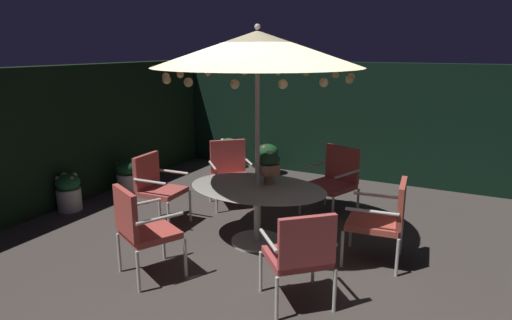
{
  "coord_description": "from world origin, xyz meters",
  "views": [
    {
      "loc": [
        2.14,
        -4.55,
        2.45
      ],
      "look_at": [
        -0.28,
        0.21,
        1.1
      ],
      "focal_mm": 31.59,
      "sensor_mm": 36.0,
      "label": 1
    }
  ],
  "objects_px": {
    "patio_chair_northeast": "(335,177)",
    "potted_plant_right_far": "(69,192)",
    "centerpiece_planter": "(269,165)",
    "patio_chair_east": "(230,169)",
    "patio_dining_table": "(257,198)",
    "patio_chair_southwest": "(301,252)",
    "patio_chair_north": "(384,216)",
    "potted_plant_back_center": "(128,175)",
    "patio_chair_southeast": "(156,184)",
    "potted_plant_back_left": "(229,153)",
    "potted_plant_left_near": "(267,159)",
    "patio_chair_south": "(141,226)",
    "patio_umbrella": "(257,49)"
  },
  "relations": [
    {
      "from": "patio_chair_south",
      "to": "potted_plant_right_far",
      "type": "height_order",
      "value": "patio_chair_south"
    },
    {
      "from": "patio_umbrella",
      "to": "potted_plant_back_center",
      "type": "height_order",
      "value": "patio_umbrella"
    },
    {
      "from": "patio_chair_northeast",
      "to": "potted_plant_left_near",
      "type": "xyz_separation_m",
      "value": [
        -1.82,
        1.49,
        -0.26
      ]
    },
    {
      "from": "patio_dining_table",
      "to": "patio_chair_northeast",
      "type": "height_order",
      "value": "patio_chair_northeast"
    },
    {
      "from": "patio_chair_southeast",
      "to": "potted_plant_back_center",
      "type": "relative_size",
      "value": 1.74
    },
    {
      "from": "patio_umbrella",
      "to": "patio_chair_south",
      "type": "xyz_separation_m",
      "value": [
        -0.69,
        -1.38,
        -1.82
      ]
    },
    {
      "from": "patio_chair_southeast",
      "to": "patio_dining_table",
      "type": "bearing_deg",
      "value": 3.13
    },
    {
      "from": "patio_chair_east",
      "to": "potted_plant_back_center",
      "type": "distance_m",
      "value": 1.92
    },
    {
      "from": "patio_chair_southeast",
      "to": "potted_plant_back_left",
      "type": "xyz_separation_m",
      "value": [
        -0.64,
        3.08,
        -0.27
      ]
    },
    {
      "from": "patio_umbrella",
      "to": "patio_chair_east",
      "type": "height_order",
      "value": "patio_umbrella"
    },
    {
      "from": "patio_dining_table",
      "to": "potted_plant_back_left",
      "type": "distance_m",
      "value": 3.71
    },
    {
      "from": "patio_chair_southwest",
      "to": "potted_plant_back_left",
      "type": "distance_m",
      "value": 5.24
    },
    {
      "from": "patio_chair_northeast",
      "to": "patio_chair_southwest",
      "type": "relative_size",
      "value": 1.02
    },
    {
      "from": "patio_chair_southeast",
      "to": "potted_plant_right_far",
      "type": "bearing_deg",
      "value": -173.53
    },
    {
      "from": "patio_chair_southwest",
      "to": "patio_chair_south",
      "type": "bearing_deg",
      "value": -172.18
    },
    {
      "from": "patio_chair_south",
      "to": "potted_plant_back_left",
      "type": "bearing_deg",
      "value": 108.7
    },
    {
      "from": "patio_chair_north",
      "to": "potted_plant_back_center",
      "type": "distance_m",
      "value": 4.54
    },
    {
      "from": "centerpiece_planter",
      "to": "patio_chair_east",
      "type": "height_order",
      "value": "centerpiece_planter"
    },
    {
      "from": "patio_dining_table",
      "to": "centerpiece_planter",
      "type": "bearing_deg",
      "value": 64.91
    },
    {
      "from": "centerpiece_planter",
      "to": "potted_plant_back_left",
      "type": "xyz_separation_m",
      "value": [
        -2.25,
        2.82,
        -0.69
      ]
    },
    {
      "from": "centerpiece_planter",
      "to": "patio_chair_southwest",
      "type": "bearing_deg",
      "value": -53.95
    },
    {
      "from": "patio_chair_northeast",
      "to": "potted_plant_right_far",
      "type": "height_order",
      "value": "patio_chair_northeast"
    },
    {
      "from": "patio_dining_table",
      "to": "patio_chair_south",
      "type": "xyz_separation_m",
      "value": [
        -0.69,
        -1.38,
        0.0
      ]
    },
    {
      "from": "patio_dining_table",
      "to": "potted_plant_back_left",
      "type": "bearing_deg",
      "value": 125.97
    },
    {
      "from": "patio_umbrella",
      "to": "patio_chair_northeast",
      "type": "bearing_deg",
      "value": 69.09
    },
    {
      "from": "patio_dining_table",
      "to": "patio_umbrella",
      "type": "distance_m",
      "value": 1.82
    },
    {
      "from": "patio_chair_southwest",
      "to": "potted_plant_right_far",
      "type": "distance_m",
      "value": 4.24
    },
    {
      "from": "patio_chair_southeast",
      "to": "patio_chair_east",
      "type": "bearing_deg",
      "value": 68.42
    },
    {
      "from": "centerpiece_planter",
      "to": "potted_plant_back_center",
      "type": "height_order",
      "value": "centerpiece_planter"
    },
    {
      "from": "patio_dining_table",
      "to": "potted_plant_back_center",
      "type": "bearing_deg",
      "value": 163.88
    },
    {
      "from": "patio_chair_southwest",
      "to": "potted_plant_left_near",
      "type": "xyz_separation_m",
      "value": [
        -2.3,
        4.08,
        -0.28
      ]
    },
    {
      "from": "patio_chair_north",
      "to": "patio_chair_south",
      "type": "height_order",
      "value": "patio_chair_south"
    },
    {
      "from": "patio_dining_table",
      "to": "potted_plant_back_left",
      "type": "height_order",
      "value": "patio_dining_table"
    },
    {
      "from": "centerpiece_planter",
      "to": "patio_chair_east",
      "type": "xyz_separation_m",
      "value": [
        -1.14,
        0.96,
        -0.44
      ]
    },
    {
      "from": "patio_chair_south",
      "to": "potted_plant_back_left",
      "type": "xyz_separation_m",
      "value": [
        -1.48,
        4.37,
        -0.29
      ]
    },
    {
      "from": "centerpiece_planter",
      "to": "patio_chair_east",
      "type": "distance_m",
      "value": 1.55
    },
    {
      "from": "patio_dining_table",
      "to": "patio_chair_north",
      "type": "bearing_deg",
      "value": 5.93
    },
    {
      "from": "patio_chair_south",
      "to": "patio_chair_southwest",
      "type": "relative_size",
      "value": 1.04
    },
    {
      "from": "centerpiece_planter",
      "to": "patio_chair_south",
      "type": "bearing_deg",
      "value": -116.5
    },
    {
      "from": "patio_chair_southeast",
      "to": "potted_plant_back_center",
      "type": "distance_m",
      "value": 1.71
    },
    {
      "from": "patio_chair_southwest",
      "to": "potted_plant_right_far",
      "type": "height_order",
      "value": "patio_chair_southwest"
    },
    {
      "from": "patio_chair_north",
      "to": "patio_chair_southwest",
      "type": "xyz_separation_m",
      "value": [
        -0.5,
        -1.3,
        0.0
      ]
    },
    {
      "from": "potted_plant_back_center",
      "to": "potted_plant_left_near",
      "type": "height_order",
      "value": "potted_plant_left_near"
    },
    {
      "from": "centerpiece_planter",
      "to": "potted_plant_back_left",
      "type": "bearing_deg",
      "value": 128.59
    },
    {
      "from": "patio_umbrella",
      "to": "patio_chair_southwest",
      "type": "xyz_separation_m",
      "value": [
        1.03,
        -1.14,
        -1.84
      ]
    },
    {
      "from": "patio_dining_table",
      "to": "patio_chair_east",
      "type": "xyz_separation_m",
      "value": [
        -1.06,
        1.13,
        -0.03
      ]
    },
    {
      "from": "patio_chair_northeast",
      "to": "patio_dining_table",
      "type": "bearing_deg",
      "value": -110.91
    },
    {
      "from": "patio_chair_north",
      "to": "patio_chair_east",
      "type": "relative_size",
      "value": 0.98
    },
    {
      "from": "patio_dining_table",
      "to": "potted_plant_right_far",
      "type": "relative_size",
      "value": 3.09
    },
    {
      "from": "patio_chair_north",
      "to": "patio_chair_northeast",
      "type": "xyz_separation_m",
      "value": [
        -0.99,
        1.29,
        -0.01
      ]
    }
  ]
}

